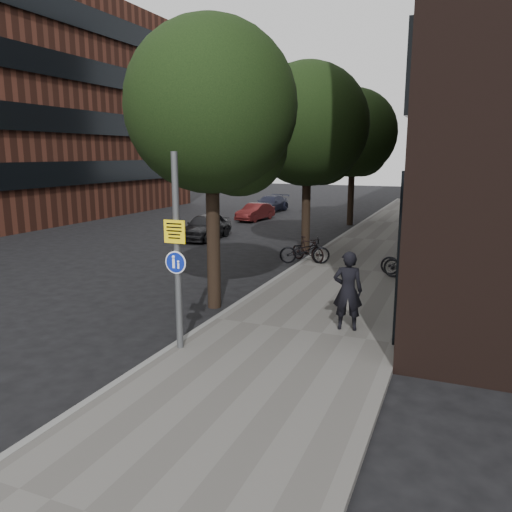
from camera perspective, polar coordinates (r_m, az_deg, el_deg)
The scene contains 15 objects.
ground at distance 9.00m, azimuth -3.06°, elevation -15.70°, with size 120.00×120.00×0.00m, color black.
sidewalk at distance 17.97m, azimuth 11.55°, elevation -1.72°, with size 4.50×60.00×0.12m, color #5B5955.
curb_edge at distance 18.50m, azimuth 4.71°, elevation -1.12°, with size 0.15×60.00×0.13m, color slate.
street_tree_near at distance 13.32m, azimuth -4.58°, elevation 15.80°, with size 4.40×4.40×7.50m.
street_tree_mid at distance 21.23m, azimuth 6.23°, elevation 14.20°, with size 5.00×5.00×7.80m.
street_tree_far at distance 29.97m, azimuth 11.23°, elevation 13.27°, with size 5.00×5.00×7.80m.
signpost at distance 10.25m, azimuth -8.99°, elevation 0.45°, with size 0.47×0.14×4.05m.
pedestrian at distance 11.65m, azimuth 10.44°, elevation -3.92°, with size 0.68×0.44×1.85m, color black.
parked_bike_facade_near at distance 17.22m, azimuth 17.08°, elevation -0.71°, with size 0.65×1.85×0.97m, color black.
parked_bike_facade_far at distance 16.81m, azimuth 16.94°, elevation -0.97°, with size 0.46×1.64×0.98m, color black.
parked_bike_curb_near at distance 18.58m, azimuth 5.58°, elevation 0.64°, with size 0.65×1.86×0.98m, color black.
parked_bike_curb_far at distance 18.97m, azimuth 5.94°, elevation 0.79°, with size 0.44×1.56×0.94m, color black.
parked_car_near at distance 24.64m, azimuth -5.83°, elevation 3.39°, with size 1.49×3.70×1.26m, color black.
parked_car_mid at distance 31.53m, azimuth -0.08°, elevation 5.05°, with size 1.13×3.24×1.07m, color #5C1A1A.
parked_car_far at distance 36.35m, azimuth 1.60°, elevation 6.00°, with size 1.64×4.03×1.17m, color #1C1F33.
Camera 1 is at (3.48, -7.20, 4.12)m, focal length 35.00 mm.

